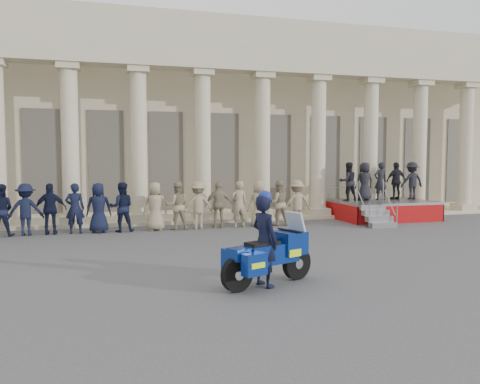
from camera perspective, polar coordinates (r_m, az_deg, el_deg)
name	(u,v)px	position (r m, az deg, el deg)	size (l,w,h in m)	color
ground	(212,266)	(11.74, -3.47, -8.99)	(90.00, 90.00, 0.00)	#454548
building	(156,124)	(26.12, -10.15, 8.12)	(40.00, 12.50, 9.00)	#BDB18E
officer_rank	(77,208)	(17.54, -19.26, -1.89)	(18.36, 0.68, 1.80)	black
reviewing_stand	(383,188)	(21.52, 17.00, 0.42)	(4.18, 3.95, 2.50)	gray
motorcycle	(269,255)	(9.89, 3.58, -7.62)	(2.23, 1.35, 1.50)	black
rider	(265,239)	(9.74, 3.02, -5.77)	(0.68, 0.82, 2.01)	black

